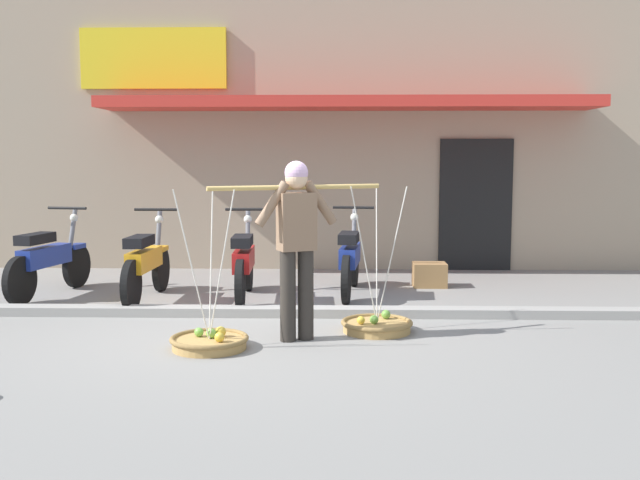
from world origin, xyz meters
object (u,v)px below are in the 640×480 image
at_px(fruit_basket_right_side, 210,341).
at_px(motorcycle_second_in_row, 146,263).
at_px(fruit_basket_left_side, 377,325).
at_px(motorcycle_third_in_row, 244,263).
at_px(wooden_crate, 429,275).
at_px(motorcycle_end_of_row, 350,259).
at_px(fruit_vendor, 297,238).
at_px(motorcycle_nearest_shop, 48,260).

xyz_separation_m(fruit_basket_right_side, motorcycle_second_in_row, (-1.15, 2.24, 0.38)).
height_order(fruit_basket_left_side, motorcycle_third_in_row, fruit_basket_left_side).
bearing_deg(motorcycle_third_in_row, wooden_crate, 22.93).
relative_size(fruit_basket_right_side, wooden_crate, 3.30).
bearing_deg(motorcycle_end_of_row, fruit_basket_right_side, -116.04).
distance_m(fruit_basket_left_side, motorcycle_second_in_row, 3.14).
relative_size(motorcycle_end_of_row, wooden_crate, 4.13).
bearing_deg(fruit_basket_right_side, motorcycle_third_in_row, 89.37).
distance_m(fruit_vendor, motorcycle_end_of_row, 2.46).
bearing_deg(fruit_basket_right_side, motorcycle_end_of_row, 63.96).
distance_m(fruit_vendor, motorcycle_nearest_shop, 3.90).
height_order(fruit_vendor, wooden_crate, fruit_vendor).
bearing_deg(fruit_vendor, motorcycle_third_in_row, 110.91).
relative_size(motorcycle_nearest_shop, motorcycle_second_in_row, 0.99).
height_order(motorcycle_end_of_row, wooden_crate, motorcycle_end_of_row).
bearing_deg(motorcycle_second_in_row, fruit_basket_right_side, -62.72).
xyz_separation_m(fruit_basket_right_side, wooden_crate, (2.38, 3.30, 0.09)).
bearing_deg(fruit_basket_left_side, motorcycle_third_in_row, 133.41).
height_order(fruit_vendor, motorcycle_third_in_row, fruit_vendor).
bearing_deg(fruit_vendor, motorcycle_end_of_row, 77.03).
bearing_deg(wooden_crate, motorcycle_second_in_row, -163.27).
relative_size(fruit_basket_right_side, motorcycle_third_in_row, 0.80).
distance_m(motorcycle_nearest_shop, motorcycle_end_of_row, 3.76).
distance_m(fruit_basket_left_side, wooden_crate, 2.74).
height_order(fruit_vendor, motorcycle_nearest_shop, fruit_vendor).
relative_size(motorcycle_nearest_shop, motorcycle_third_in_row, 0.99).
xyz_separation_m(motorcycle_nearest_shop, motorcycle_second_in_row, (1.29, -0.25, 0.00)).
distance_m(motorcycle_end_of_row, wooden_crate, 1.27).
bearing_deg(fruit_basket_right_side, fruit_basket_left_side, 24.17).
xyz_separation_m(fruit_vendor, motorcycle_third_in_row, (-0.75, 1.96, -0.52)).
distance_m(motorcycle_nearest_shop, motorcycle_third_in_row, 2.48).
bearing_deg(motorcycle_third_in_row, fruit_basket_right_side, -90.63).
distance_m(motorcycle_second_in_row, motorcycle_end_of_row, 2.51).
height_order(fruit_vendor, motorcycle_second_in_row, fruit_vendor).
height_order(motorcycle_third_in_row, wooden_crate, motorcycle_third_in_row).
bearing_deg(fruit_basket_left_side, motorcycle_second_in_row, 150.27).
bearing_deg(fruit_basket_left_side, fruit_basket_right_side, -155.83).
height_order(fruit_basket_right_side, motorcycle_nearest_shop, fruit_basket_right_side).
height_order(fruit_basket_left_side, motorcycle_second_in_row, fruit_basket_left_side).
bearing_deg(motorcycle_nearest_shop, fruit_vendor, -33.63).
bearing_deg(motorcycle_end_of_row, motorcycle_third_in_row, -163.44).
bearing_deg(motorcycle_third_in_row, fruit_vendor, -69.09).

